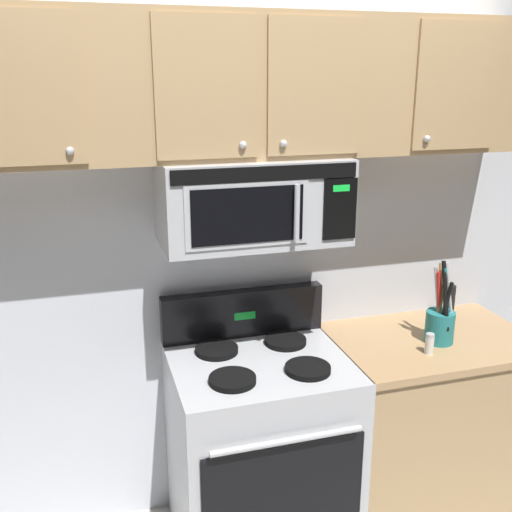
# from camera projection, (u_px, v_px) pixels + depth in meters

# --- Properties ---
(back_wall) EXTENTS (5.20, 0.10, 2.70)m
(back_wall) POSITION_uv_depth(u_px,v_px,m) (237.00, 238.00, 2.76)
(back_wall) COLOR silver
(back_wall) RESTS_ON ground_plane
(stove_range) EXTENTS (0.76, 0.69, 1.12)m
(stove_range) POSITION_uv_depth(u_px,v_px,m) (260.00, 448.00, 2.68)
(stove_range) COLOR #B7BABF
(stove_range) RESTS_ON ground_plane
(over_range_microwave) EXTENTS (0.76, 0.43, 0.35)m
(over_range_microwave) POSITION_uv_depth(u_px,v_px,m) (252.00, 200.00, 2.47)
(over_range_microwave) COLOR #B7BABF
(upper_cabinets) EXTENTS (2.50, 0.36, 0.55)m
(upper_cabinets) POSITION_uv_depth(u_px,v_px,m) (250.00, 87.00, 2.36)
(upper_cabinets) COLOR tan
(counter_segment) EXTENTS (0.93, 0.65, 0.90)m
(counter_segment) POSITION_uv_depth(u_px,v_px,m) (424.00, 421.00, 2.92)
(counter_segment) COLOR tan
(counter_segment) RESTS_ON ground_plane
(utensil_crock_teal) EXTENTS (0.13, 0.13, 0.39)m
(utensil_crock_teal) POSITION_uv_depth(u_px,v_px,m) (440.00, 321.00, 2.71)
(utensil_crock_teal) COLOR teal
(utensil_crock_teal) RESTS_ON counter_segment
(salt_shaker) EXTENTS (0.04, 0.04, 0.09)m
(salt_shaker) POSITION_uv_depth(u_px,v_px,m) (430.00, 344.00, 2.61)
(salt_shaker) COLOR white
(salt_shaker) RESTS_ON counter_segment
(pepper_mill) EXTENTS (0.05, 0.05, 0.17)m
(pepper_mill) POSITION_uv_depth(u_px,v_px,m) (450.00, 301.00, 3.00)
(pepper_mill) COLOR black
(pepper_mill) RESTS_ON counter_segment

